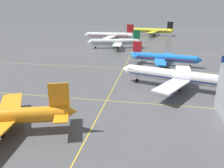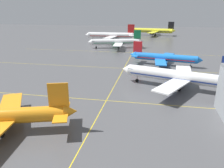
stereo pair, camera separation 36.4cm
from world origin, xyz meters
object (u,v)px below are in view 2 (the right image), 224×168
Objects in this scene: airliner_third_row at (164,58)px; airliner_far_left_stand at (116,42)px; airliner_second_row at (177,76)px; airliner_distant_taxiway at (154,31)px; airliner_far_right_stand at (111,35)px.

airliner_far_left_stand reaches higher than airliner_third_row.
airliner_second_row is 147.14m from airliner_distant_taxiway.
airliner_far_right_stand is at bearing -127.19° from airliner_distant_taxiway.
airliner_far_right_stand reaches higher than airliner_third_row.
airliner_third_row is at bearing -54.59° from airliner_far_left_stand.
airliner_far_right_stand is at bearing 106.93° from airliner_far_left_stand.
airliner_far_right_stand reaches higher than airliner_far_left_stand.
airliner_third_row is at bearing 95.99° from airliner_second_row.
airliner_second_row is 80.19m from airliner_far_left_stand.
airliner_second_row is 0.93× the size of airliner_distant_taxiway.
airliner_far_left_stand is (-29.78, 41.88, 0.36)m from airliner_third_row.
airliner_third_row is 82.86m from airliner_far_right_stand.
airliner_third_row is 0.80× the size of airliner_far_right_stand.
airliner_second_row is at bearing -65.66° from airliner_far_left_stand.
airliner_second_row is at bearing -84.01° from airliner_third_row.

